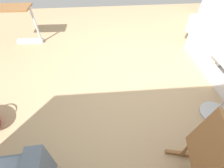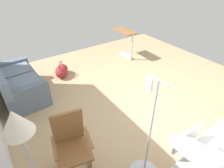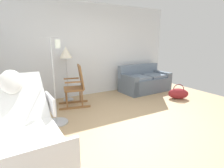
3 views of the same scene
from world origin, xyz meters
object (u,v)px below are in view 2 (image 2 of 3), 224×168
object	(u,v)px
couch	(18,84)
rocking_chair	(72,145)
iv_pole	(145,163)
overbed_table	(126,41)
duffel_bag	(62,71)
floor_lamp	(18,129)

from	to	relation	value
couch	rocking_chair	xyz separation A→B (m)	(-2.41, -0.26, 0.20)
rocking_chair	iv_pole	xyz separation A→B (m)	(-0.69, -0.79, -0.25)
overbed_table	iv_pole	bearing A→B (deg)	145.86
rocking_chair	duffel_bag	size ratio (longest dim) A/B	1.63
floor_lamp	iv_pole	distance (m)	1.77
floor_lamp	duffel_bag	world-z (taller)	floor_lamp
overbed_table	duffel_bag	world-z (taller)	overbed_table
rocking_chair	iv_pole	size ratio (longest dim) A/B	0.62
rocking_chair	floor_lamp	bearing A→B (deg)	97.50
floor_lamp	iv_pole	world-z (taller)	iv_pole
couch	floor_lamp	world-z (taller)	floor_lamp
overbed_table	floor_lamp	bearing A→B (deg)	127.47
iv_pole	duffel_bag	bearing A→B (deg)	-1.57
rocking_chair	iv_pole	bearing A→B (deg)	-130.98
floor_lamp	iv_pole	size ratio (longest dim) A/B	0.88
duffel_bag	iv_pole	xyz separation A→B (m)	(-3.41, 0.09, 0.10)
rocking_chair	duffel_bag	world-z (taller)	rocking_chair
couch	floor_lamp	distance (m)	2.67
rocking_chair	floor_lamp	world-z (taller)	floor_lamp
couch	duffel_bag	distance (m)	1.20
floor_lamp	iv_pole	bearing A→B (deg)	-114.75
rocking_chair	iv_pole	distance (m)	1.08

